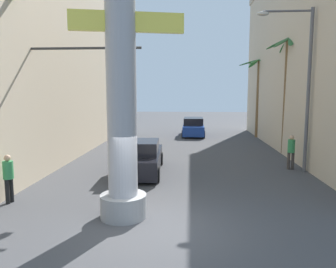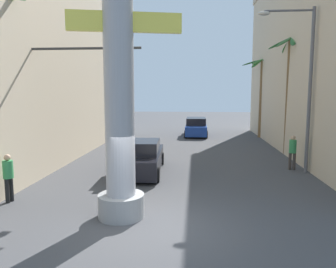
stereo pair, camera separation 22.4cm
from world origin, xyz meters
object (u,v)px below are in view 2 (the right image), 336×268
at_px(neon_sign_pole, 118,42).
at_px(car_far, 196,127).
at_px(traffic_light_mast, 54,86).
at_px(pedestrian_curb_left, 8,174).
at_px(street_lamp, 302,75).
at_px(car_lead, 140,158).
at_px(palm_tree_mid_right, 291,79).
at_px(pedestrian_mid_right, 293,150).
at_px(palm_tree_far_right, 262,89).

distance_m(neon_sign_pole, car_far, 19.49).
distance_m(traffic_light_mast, pedestrian_curb_left, 4.09).
bearing_deg(car_far, neon_sign_pole, -96.87).
distance_m(street_lamp, traffic_light_mast, 10.94).
bearing_deg(car_lead, traffic_light_mast, -151.22).
distance_m(traffic_light_mast, palm_tree_mid_right, 13.36).
relative_size(traffic_light_mast, palm_tree_mid_right, 0.79).
distance_m(street_lamp, palm_tree_mid_right, 4.53).
bearing_deg(car_far, street_lamp, -69.31).
bearing_deg(traffic_light_mast, neon_sign_pole, -45.82).
xyz_separation_m(neon_sign_pole, pedestrian_mid_right, (6.92, 6.65, -4.18)).
xyz_separation_m(neon_sign_pole, palm_tree_far_right, (7.61, 18.35, -1.13)).
distance_m(street_lamp, car_far, 14.04).
height_order(traffic_light_mast, palm_tree_far_right, palm_tree_far_right).
distance_m(car_lead, pedestrian_curb_left, 5.88).
bearing_deg(car_lead, street_lamp, 5.57).
bearing_deg(palm_tree_far_right, pedestrian_mid_right, -93.41).
height_order(car_far, palm_tree_far_right, palm_tree_far_right).
bearing_deg(palm_tree_mid_right, neon_sign_pole, -126.14).
bearing_deg(car_lead, palm_tree_far_right, 58.25).
distance_m(neon_sign_pole, street_lamp, 9.40).
bearing_deg(car_lead, palm_tree_mid_right, 32.53).
distance_m(car_far, pedestrian_mid_right, 13.05).
bearing_deg(palm_tree_mid_right, pedestrian_curb_left, -140.97).
bearing_deg(traffic_light_mast, palm_tree_far_right, 52.59).
relative_size(neon_sign_pole, street_lamp, 1.51).
height_order(street_lamp, car_far, street_lamp).
relative_size(street_lamp, car_far, 1.69).
distance_m(palm_tree_far_right, pedestrian_mid_right, 12.11).
height_order(palm_tree_far_right, pedestrian_mid_right, palm_tree_far_right).
height_order(street_lamp, traffic_light_mast, street_lamp).
height_order(neon_sign_pole, street_lamp, neon_sign_pole).
height_order(street_lamp, pedestrian_mid_right, street_lamp).
xyz_separation_m(street_lamp, palm_tree_mid_right, (0.74, 4.47, 0.00)).
bearing_deg(palm_tree_far_right, traffic_light_mast, -127.41).
bearing_deg(palm_tree_far_right, car_lead, -121.75).
xyz_separation_m(car_lead, palm_tree_mid_right, (8.14, 5.19, 3.83)).
relative_size(car_far, pedestrian_curb_left, 2.67).
bearing_deg(car_far, palm_tree_far_right, -5.30).
height_order(traffic_light_mast, pedestrian_mid_right, traffic_light_mast).
xyz_separation_m(street_lamp, traffic_light_mast, (-10.64, -2.50, -0.54)).
distance_m(street_lamp, car_lead, 8.36).
bearing_deg(street_lamp, car_lead, -174.43).
bearing_deg(neon_sign_pole, pedestrian_mid_right, 43.89).
relative_size(street_lamp, pedestrian_mid_right, 4.46).
xyz_separation_m(neon_sign_pole, palm_tree_mid_right, (7.79, 10.67, -0.63)).
height_order(palm_tree_mid_right, pedestrian_curb_left, palm_tree_mid_right).
distance_m(car_lead, palm_tree_mid_right, 10.39).
distance_m(traffic_light_mast, pedestrian_mid_right, 11.32).
bearing_deg(pedestrian_mid_right, palm_tree_far_right, 86.59).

